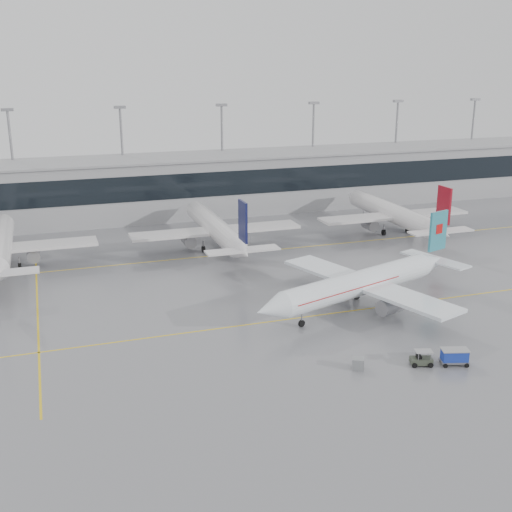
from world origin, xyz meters
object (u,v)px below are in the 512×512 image
object	(u,v)px
gse_unit	(358,364)
baggage_tug	(421,360)
air_canada_jet	(365,282)
baggage_cart	(455,356)

from	to	relation	value
gse_unit	baggage_tug	bearing A→B (deg)	17.61
baggage_tug	gse_unit	size ratio (longest dim) A/B	2.80
air_canada_jet	baggage_cart	world-z (taller)	air_canada_jet
baggage_tug	baggage_cart	world-z (taller)	baggage_cart
baggage_cart	gse_unit	xyz separation A→B (m)	(-10.35, 2.41, -0.43)
air_canada_jet	gse_unit	size ratio (longest dim) A/B	27.37
baggage_cart	gse_unit	bearing A→B (deg)	-176.41
baggage_tug	baggage_cart	distance (m)	3.63
baggage_tug	gse_unit	xyz separation A→B (m)	(-6.90, 1.37, 0.04)
baggage_cart	gse_unit	size ratio (longest dim) A/B	2.58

